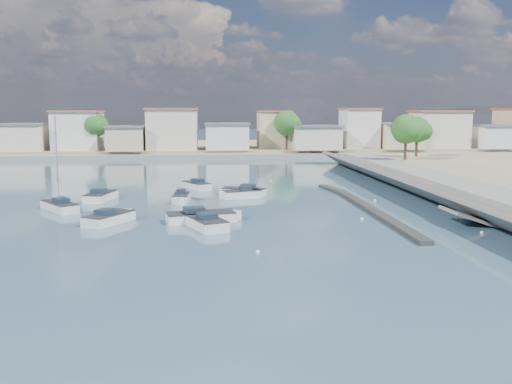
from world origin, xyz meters
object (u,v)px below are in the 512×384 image
motorboat_e (102,196)px  sailboat (58,206)px  motorboat_b (111,218)px  motorboat_c (242,192)px  motorboat_d (240,194)px  motorboat_g (181,199)px  motorboat_f (195,186)px  motorboat_a (203,222)px  motorboat_h (204,217)px

motorboat_e → sailboat: bearing=-115.2°
motorboat_b → motorboat_c: size_ratio=0.98×
motorboat_e → sailboat: sailboat is taller
motorboat_d → motorboat_g: size_ratio=1.01×
motorboat_c → motorboat_d: same height
motorboat_f → sailboat: 18.69m
motorboat_d → motorboat_f: 9.13m
motorboat_a → motorboat_d: bearing=75.7°
motorboat_e → motorboat_a: bearing=-54.5°
motorboat_b → sailboat: (-5.90, 6.39, 0.04)m
motorboat_a → motorboat_f: bearing=92.7°
motorboat_h → motorboat_e: bearing=130.1°
motorboat_a → sailboat: (-13.61, 8.82, 0.04)m
motorboat_g → motorboat_c: bearing=33.1°
motorboat_g → sailboat: (-11.27, -3.83, 0.04)m
motorboat_h → motorboat_c: bearing=74.5°
motorboat_e → motorboat_g: bearing=-15.7°
motorboat_b → sailboat: size_ratio=0.57×
motorboat_a → motorboat_d: 15.48m
sailboat → motorboat_d: bearing=19.5°
motorboat_e → motorboat_d: bearing=-0.0°
motorboat_e → motorboat_b: bearing=-76.6°
motorboat_d → motorboat_h: 13.32m
motorboat_c → motorboat_g: 7.73m
motorboat_c → motorboat_d: bearing=-99.3°
sailboat → motorboat_e: bearing=64.8°
motorboat_a → motorboat_e: same height
motorboat_g → motorboat_f: bearing=82.8°
motorboat_c → motorboat_f: 7.81m
motorboat_f → motorboat_h: size_ratio=0.75×
motorboat_d → motorboat_f: (-4.91, 7.70, 0.00)m
motorboat_e → sailboat: size_ratio=0.63×
motorboat_d → motorboat_f: size_ratio=0.93×
motorboat_e → motorboat_f: size_ratio=1.16×
motorboat_d → sailboat: bearing=-160.5°
motorboat_b → motorboat_g: size_ratio=1.16×
motorboat_e → motorboat_h: same height
motorboat_f → motorboat_e: bearing=-141.4°
motorboat_b → motorboat_a: bearing=-17.5°
motorboat_c → motorboat_e: size_ratio=0.93×
sailboat → motorboat_h: bearing=-25.8°
motorboat_h → motorboat_f: bearing=93.2°
motorboat_a → motorboat_b: size_ratio=1.15×
motorboat_a → motorboat_c: same height
motorboat_b → motorboat_h: (7.79, -0.21, 0.00)m
motorboat_c → sailboat: 19.49m
motorboat_b → motorboat_g: same height
motorboat_e → motorboat_h: (10.77, -12.78, 0.00)m
motorboat_g → motorboat_h: size_ratio=0.69×
motorboat_c → sailboat: sailboat is taller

